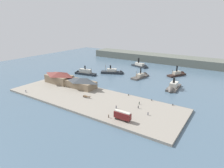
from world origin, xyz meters
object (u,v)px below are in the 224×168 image
mooring_post_east (173,105)px  ferry_approaching_east (114,72)px  pedestrian_standing_center (109,116)px  mooring_post_center_east (152,100)px  mooring_post_west (129,95)px  pedestrian_near_east_shed (138,107)px  ferry_shed_west_terminal (59,77)px  pedestrian_walking_east (139,103)px  pedestrian_near_west_shed (116,107)px  ferry_moored_east (173,88)px  ferry_shed_east_terminal (81,83)px  ferry_departing_north (142,76)px  ferry_near_quay (141,66)px  pedestrian_walking_west (148,114)px  horse_cart (87,96)px  ferry_mid_harbor (84,73)px  ferry_approaching_west (179,74)px  pedestrian_near_cart (26,91)px  street_tram (122,115)px

mooring_post_east → ferry_approaching_east: 77.76m
pedestrian_standing_center → mooring_post_center_east: (9.10, 30.63, -0.34)m
mooring_post_west → ferry_approaching_east: ferry_approaching_east is taller
pedestrian_near_east_shed → mooring_post_east: pedestrian_near_east_shed is taller
ferry_shed_west_terminal → pedestrian_walking_east: size_ratio=11.55×
pedestrian_near_east_shed → mooring_post_east: 19.71m
pedestrian_standing_center → pedestrian_walking_east: bearing=76.4°
pedestrian_walking_east → mooring_post_west: (-11.33, 8.35, -0.36)m
pedestrian_near_west_shed → ferry_moored_east: bearing=72.8°
ferry_shed_east_terminal → ferry_departing_north: ferry_departing_north is taller
ferry_shed_west_terminal → ferry_near_quay: bearing=72.1°
ferry_moored_east → mooring_post_west: bearing=-122.7°
ferry_shed_west_terminal → ferry_shed_east_terminal: size_ratio=0.93×
pedestrian_walking_west → ferry_approaching_east: (-58.82, 59.86, -0.52)m
ferry_shed_west_terminal → pedestrian_walking_west: bearing=-8.9°
pedestrian_near_west_shed → ferry_approaching_east: size_ratio=0.08×
horse_cart → ferry_near_quay: (-9.67, 95.53, -0.71)m
pedestrian_walking_east → ferry_departing_north: bearing=113.7°
mooring_post_west → ferry_departing_north: bearing=105.3°
ferry_mid_harbor → ferry_approaching_west: bearing=31.8°
ferry_moored_east → ferry_approaching_west: size_ratio=1.00×
ferry_shed_west_terminal → ferry_departing_north: (43.19, 51.61, -4.26)m
ferry_moored_east → ferry_mid_harbor: size_ratio=0.91×
pedestrian_walking_west → pedestrian_near_cart: bearing=-169.6°
pedestrian_standing_center → ferry_mid_harbor: ferry_mid_harbor is taller
pedestrian_standing_center → mooring_post_west: bearing=101.2°
ferry_moored_east → ferry_approaching_east: size_ratio=0.94×
ferry_departing_north → ferry_approaching_east: bearing=-171.7°
pedestrian_near_west_shed → ferry_moored_east: (15.06, 48.54, -0.58)m
pedestrian_near_cart → pedestrian_walking_east: bearing=18.8°
mooring_post_center_east → ferry_approaching_west: ferry_approaching_west is taller
ferry_shed_east_terminal → ferry_moored_east: ferry_moored_east is taller
mooring_post_center_east → ferry_approaching_west: 68.37m
ferry_approaching_east → ferry_departing_north: size_ratio=1.01×
pedestrian_near_cart → ferry_moored_east: size_ratio=0.08×
pedestrian_standing_center → pedestrian_near_west_shed: bearing=103.5°
ferry_departing_north → pedestrian_near_west_shed: bearing=-76.3°
pedestrian_walking_west → ferry_shed_west_terminal: bearing=171.1°
pedestrian_near_cart → pedestrian_near_west_shed: bearing=11.2°
ferry_shed_east_terminal → mooring_post_east: (62.40, 5.47, -2.95)m
pedestrian_standing_center → pedestrian_near_cart: pedestrian_standing_center is taller
pedestrian_near_east_shed → pedestrian_walking_east: bearing=110.6°
ferry_departing_north → ferry_mid_harbor: (-46.34, -21.26, 0.64)m
pedestrian_near_cart → mooring_post_east: bearing=20.8°
pedestrian_standing_center → ferry_mid_harbor: 85.25m
mooring_post_west → ferry_moored_east: (18.52, 28.82, -0.23)m
pedestrian_near_east_shed → mooring_post_west: (-13.16, 13.23, -0.34)m
pedestrian_walking_east → pedestrian_near_west_shed: bearing=-124.7°
street_tram → ferry_approaching_east: size_ratio=0.38×
pedestrian_near_west_shed → ferry_near_quay: ferry_near_quay is taller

